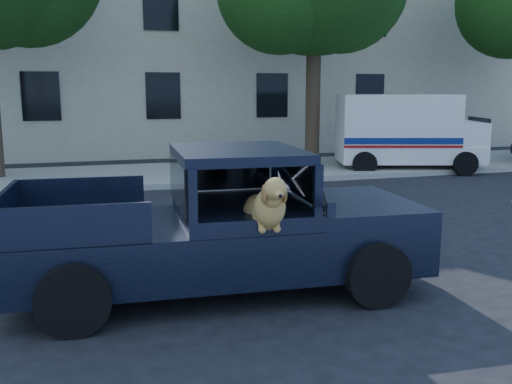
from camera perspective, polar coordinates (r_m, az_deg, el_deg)
ground at (r=7.32m, az=-1.91°, el=-9.26°), size 120.00×120.00×0.00m
far_sidewalk at (r=16.14m, az=-10.47°, el=1.68°), size 60.00×4.00×0.15m
lane_stripes at (r=11.03m, az=3.52°, el=-2.52°), size 21.60×0.14×0.01m
building_main at (r=23.74m, az=-5.51°, el=15.22°), size 26.00×6.00×9.00m
pickup_truck at (r=6.96m, az=-4.33°, el=-5.23°), size 4.99×2.64×1.75m
mail_truck at (r=17.65m, az=14.70°, el=5.24°), size 4.53×3.09×2.27m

